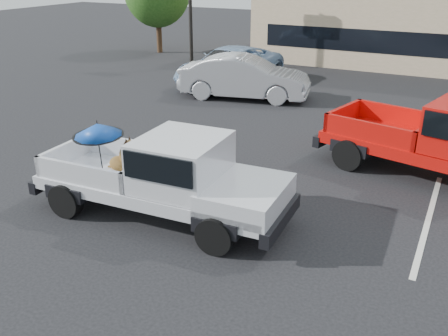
# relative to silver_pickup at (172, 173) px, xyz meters

# --- Properties ---
(ground) EXTENTS (90.00, 90.00, 0.00)m
(ground) POSITION_rel_silver_pickup_xyz_m (2.00, 0.43, -1.05)
(ground) COLOR black
(ground) RESTS_ON ground
(stripe_left) EXTENTS (0.12, 5.00, 0.01)m
(stripe_left) POSITION_rel_silver_pickup_xyz_m (-1.00, 2.43, -1.05)
(stripe_left) COLOR silver
(stripe_left) RESTS_ON ground
(stripe_right) EXTENTS (0.12, 5.00, 0.01)m
(stripe_right) POSITION_rel_silver_pickup_xyz_m (5.00, 2.43, -1.05)
(stripe_right) COLOR silver
(stripe_right) RESTS_ON ground
(silver_pickup) EXTENTS (5.77, 2.31, 2.06)m
(silver_pickup) POSITION_rel_silver_pickup_xyz_m (0.00, 0.00, 0.00)
(silver_pickup) COLOR black
(silver_pickup) RESTS_ON ground
(silver_sedan) EXTENTS (5.42, 2.83, 1.70)m
(silver_sedan) POSITION_rel_silver_pickup_xyz_m (-2.90, 9.95, -0.20)
(silver_sedan) COLOR #A4A5AB
(silver_sedan) RESTS_ON ground
(blue_suv) EXTENTS (3.46, 6.14, 1.62)m
(blue_suv) POSITION_rel_silver_pickup_xyz_m (-4.49, 11.82, -0.24)
(blue_suv) COLOR #7E9BBC
(blue_suv) RESTS_ON ground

